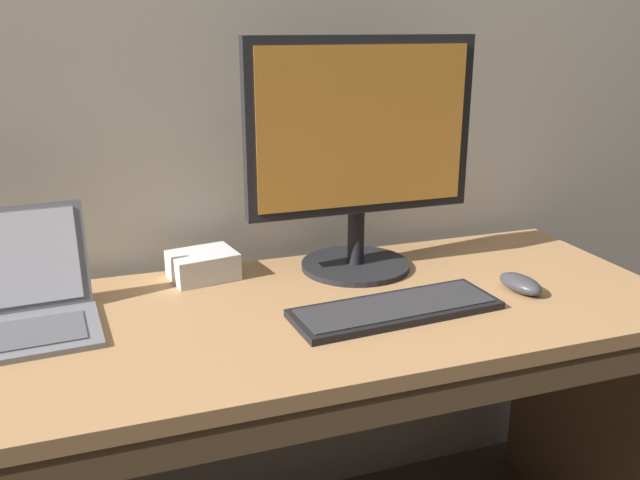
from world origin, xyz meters
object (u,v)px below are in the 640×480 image
object	(u,v)px
computer_mouse	(520,284)
external_drive_box	(203,265)
wired_keyboard	(396,309)
external_monitor	(360,144)

from	to	relation	value
computer_mouse	external_drive_box	size ratio (longest dim) A/B	0.80
wired_keyboard	computer_mouse	distance (m)	0.30
wired_keyboard	external_drive_box	size ratio (longest dim) A/B	3.03
external_monitor	wired_keyboard	bearing A→B (deg)	-94.82
external_monitor	wired_keyboard	distance (m)	0.37
external_monitor	computer_mouse	bearing A→B (deg)	-40.16
wired_keyboard	computer_mouse	xyz separation A→B (m)	(0.30, 0.01, 0.01)
computer_mouse	external_drive_box	bearing A→B (deg)	146.03
external_monitor	external_drive_box	bearing A→B (deg)	168.84
computer_mouse	external_drive_box	distance (m)	0.69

